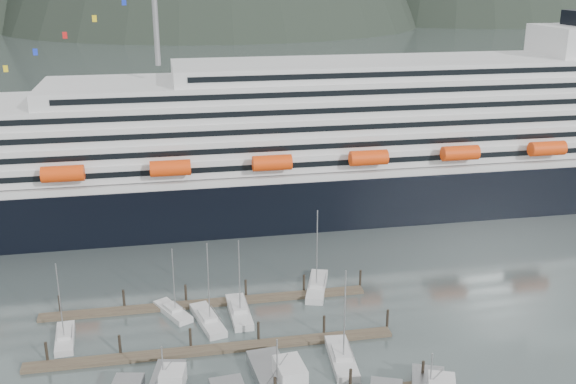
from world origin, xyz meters
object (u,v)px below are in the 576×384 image
(cruise_ship, at_px, (361,150))
(sailboat_a, at_px, (65,339))
(sailboat_h, at_px, (342,359))
(sailboat_c, at_px, (239,312))
(sailboat_g, at_px, (317,287))
(sailboat_b, at_px, (208,320))
(sailboat_f, at_px, (173,312))

(cruise_ship, relative_size, sailboat_a, 17.31)
(cruise_ship, xyz_separation_m, sailboat_h, (-19.36, -57.61, -11.60))
(sailboat_c, xyz_separation_m, sailboat_g, (12.89, 5.86, 0.00))
(sailboat_a, bearing_deg, sailboat_h, -113.07)
(sailboat_a, relative_size, sailboat_g, 0.87)
(sailboat_h, bearing_deg, sailboat_c, 42.28)
(sailboat_b, bearing_deg, sailboat_a, 80.66)
(cruise_ship, distance_m, sailboat_h, 61.87)
(cruise_ship, relative_size, sailboat_c, 16.82)
(sailboat_a, xyz_separation_m, sailboat_b, (19.22, 1.32, 0.01))
(sailboat_b, relative_size, sailboat_h, 0.95)
(cruise_ship, distance_m, sailboat_f, 58.45)
(cruise_ship, relative_size, sailboat_g, 15.03)
(sailboat_a, xyz_separation_m, sailboat_h, (35.15, -11.83, 0.03))
(sailboat_a, height_order, sailboat_c, sailboat_c)
(cruise_ship, xyz_separation_m, sailboat_a, (-54.51, -45.78, -11.64))
(sailboat_b, height_order, sailboat_f, sailboat_b)
(sailboat_f, relative_size, sailboat_g, 0.78)
(sailboat_a, distance_m, sailboat_f, 15.23)
(sailboat_b, xyz_separation_m, sailboat_c, (4.63, 1.50, 0.01))
(sailboat_g, relative_size, sailboat_h, 1.02)
(sailboat_g, xyz_separation_m, sailboat_h, (-1.58, -20.51, 0.01))
(cruise_ship, xyz_separation_m, sailboat_f, (-40.06, -40.93, -11.65))
(cruise_ship, bearing_deg, sailboat_h, -108.57)
(sailboat_b, bearing_deg, sailboat_g, -80.47)
(cruise_ship, distance_m, sailboat_g, 42.75)
(sailboat_f, bearing_deg, sailboat_h, -156.07)
(sailboat_c, relative_size, sailboat_g, 0.89)
(cruise_ship, relative_size, sailboat_h, 15.32)
(sailboat_f, bearing_deg, sailboat_b, -153.69)
(sailboat_f, distance_m, sailboat_h, 26.59)
(sailboat_c, relative_size, sailboat_f, 1.15)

